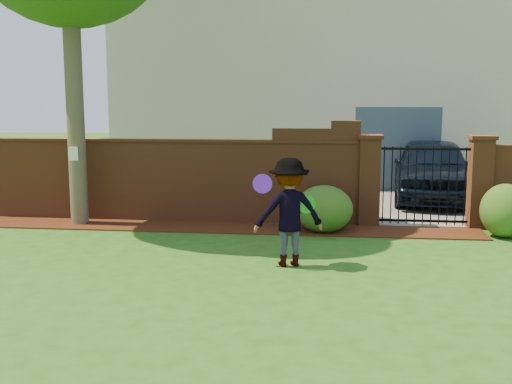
# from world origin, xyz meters

# --- Properties ---
(ground) EXTENTS (80.00, 80.00, 0.01)m
(ground) POSITION_xyz_m (0.00, 0.00, -0.01)
(ground) COLOR #275816
(ground) RESTS_ON ground
(mulch_bed) EXTENTS (11.10, 1.08, 0.03)m
(mulch_bed) POSITION_xyz_m (-0.95, 3.34, 0.01)
(mulch_bed) COLOR #361809
(mulch_bed) RESTS_ON ground
(brick_wall) EXTENTS (8.70, 0.31, 2.16)m
(brick_wall) POSITION_xyz_m (-2.01, 4.00, 0.93)
(brick_wall) COLOR brown
(brick_wall) RESTS_ON ground
(pillar_left) EXTENTS (0.50, 0.50, 1.88)m
(pillar_left) POSITION_xyz_m (2.40, 4.00, 0.96)
(pillar_left) COLOR brown
(pillar_left) RESTS_ON ground
(pillar_right) EXTENTS (0.50, 0.50, 1.88)m
(pillar_right) POSITION_xyz_m (4.60, 4.00, 0.96)
(pillar_right) COLOR brown
(pillar_right) RESTS_ON ground
(iron_gate) EXTENTS (1.78, 0.03, 1.60)m
(iron_gate) POSITION_xyz_m (3.50, 4.00, 0.85)
(iron_gate) COLOR black
(iron_gate) RESTS_ON ground
(driveway) EXTENTS (3.20, 8.00, 0.01)m
(driveway) POSITION_xyz_m (3.50, 8.00, 0.01)
(driveway) COLOR slate
(driveway) RESTS_ON ground
(house) EXTENTS (12.40, 6.40, 6.30)m
(house) POSITION_xyz_m (1.00, 12.00, 3.16)
(house) COLOR beige
(house) RESTS_ON ground
(car) EXTENTS (2.43, 4.96, 1.63)m
(car) POSITION_xyz_m (4.22, 7.26, 0.81)
(car) COLOR black
(car) RESTS_ON ground
(paper_notice) EXTENTS (0.20, 0.01, 0.28)m
(paper_notice) POSITION_xyz_m (-3.60, 3.21, 1.50)
(paper_notice) COLOR white
(paper_notice) RESTS_ON tree
(shrub_left) EXTENTS (1.14, 1.14, 0.93)m
(shrub_left) POSITION_xyz_m (1.49, 3.22, 0.47)
(shrub_left) COLOR #225318
(shrub_left) RESTS_ON ground
(shrub_middle) EXTENTS (0.93, 0.93, 1.02)m
(shrub_middle) POSITION_xyz_m (4.89, 3.17, 0.51)
(shrub_middle) COLOR #225318
(shrub_middle) RESTS_ON ground
(man) EXTENTS (1.22, 0.90, 1.69)m
(man) POSITION_xyz_m (0.97, 0.68, 0.85)
(man) COLOR gray
(man) RESTS_ON ground
(frisbee_purple) EXTENTS (0.31, 0.15, 0.30)m
(frisbee_purple) POSITION_xyz_m (0.58, 0.45, 1.32)
(frisbee_purple) COLOR #6921D2
(frisbee_purple) RESTS_ON man
(frisbee_green) EXTENTS (0.29, 0.16, 0.29)m
(frisbee_green) POSITION_xyz_m (1.23, 0.69, 0.98)
(frisbee_green) COLOR #16A91A
(frisbee_green) RESTS_ON man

